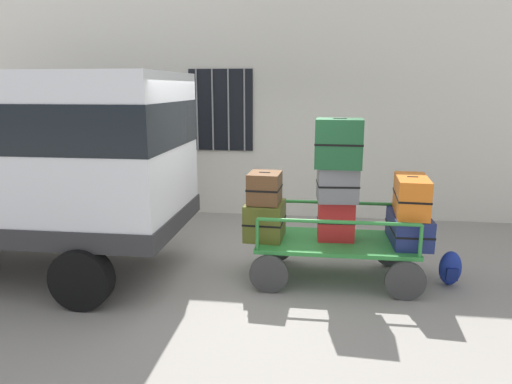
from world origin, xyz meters
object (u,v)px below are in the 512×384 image
Objects in this scene: suitcase_left_middle at (265,188)px; suitcase_midleft_middle at (337,184)px; van at (3,152)px; backpack at (450,268)px; suitcase_center_middle at (411,196)px; suitcase_center_bottom at (409,228)px; suitcase_midleft_bottom at (336,220)px; luggage_cart at (335,249)px; suitcase_midleft_top at (339,143)px; suitcase_left_bottom at (265,220)px.

suitcase_midleft_middle reaches higher than suitcase_left_middle.
backpack is (5.71, 0.22, -1.39)m from van.
suitcase_center_middle reaches higher than backpack.
suitcase_center_bottom reaches higher than backpack.
suitcase_left_middle is at bearing -176.35° from suitcase_midleft_bottom.
luggage_cart reaches higher than backpack.
suitcase_midleft_top is at bearing 0.57° from suitcase_left_middle.
suitcase_center_middle reaches higher than luggage_cart.
suitcase_midleft_middle is 0.63× the size of suitcase_center_bottom.
suitcase_left_bottom is at bearing 3.86° from van.
suitcase_left_bottom is 1.03m from suitcase_midleft_middle.
luggage_cart is 0.84m from suitcase_midleft_middle.
luggage_cart is 0.95m from suitcase_center_bottom.
suitcase_midleft_bottom reaches higher than suitcase_left_bottom.
backpack is at bearing 0.53° from suitcase_left_middle.
luggage_cart is at bearing 90.00° from suitcase_midleft_top.
suitcase_left_bottom is at bearing 178.60° from suitcase_midleft_top.
van is at bearing -177.80° from backpack.
suitcase_midleft_bottom is at bearing 90.00° from luggage_cart.
suitcase_left_middle reaches higher than luggage_cart.
suitcase_midleft_middle is 1.06m from suitcase_center_bottom.
van is 4.29m from suitcase_midleft_top.
suitcase_midleft_middle is at bearing 2.08° from suitcase_left_bottom.
backpack is at bearing -0.23° from suitcase_left_bottom.
luggage_cart is at bearing -90.00° from suitcase_midleft_middle.
suitcase_left_bottom is at bearing -179.49° from luggage_cart.
luggage_cart is 3.98× the size of suitcase_midleft_bottom.
suitcase_midleft_bottom reaches higher than luggage_cart.
van is 10.58× the size of backpack.
suitcase_center_middle is 1.05m from backpack.
suitcase_midleft_bottom is at bearing 178.55° from backpack.
luggage_cart is at bearing 3.16° from van.
suitcase_midleft_top is 1.39m from suitcase_center_bottom.
backpack is at bearing 2.20° from van.
luggage_cart is at bearing 179.30° from backpack.
luggage_cart is 1.44m from backpack.
suitcase_center_bottom is (0.90, 0.02, -0.07)m from suitcase_midleft_bottom.
suitcase_center_bottom is (5.19, 0.27, -0.91)m from van.
suitcase_center_middle is (0.90, 0.01, -0.13)m from suitcase_midleft_middle.
suitcase_midleft_bottom reaches higher than suitcase_center_bottom.
luggage_cart is 2.47× the size of suitcase_center_middle.
van is 5.27m from suitcase_center_bottom.
suitcase_left_middle is at bearing -177.59° from suitcase_center_bottom.
suitcase_left_bottom is 0.72× the size of suitcase_center_bottom.
suitcase_left_middle is 0.99m from suitcase_midleft_bottom.
suitcase_center_middle is at bearing 2.99° from van.
suitcase_midleft_top is at bearing 2.76° from van.
van reaches higher than suitcase_left_middle.
suitcase_midleft_top is 1.35× the size of backpack.
backpack is (1.43, 0.01, -1.54)m from suitcase_midleft_top.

